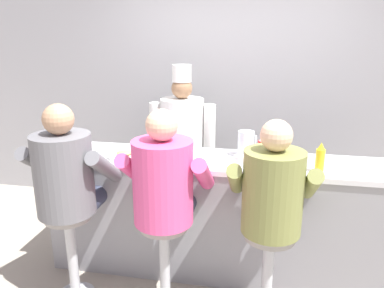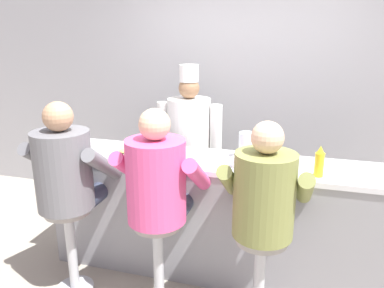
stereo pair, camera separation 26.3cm
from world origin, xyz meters
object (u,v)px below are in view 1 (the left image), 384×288
Objects in this scene: diner_seated_pink at (164,187)px; diner_seated_olive at (272,198)px; coffee_mug_white at (241,161)px; diner_seated_grey at (67,179)px; ketchup_bottle_red at (262,151)px; water_pitcher_clear at (246,144)px; cereal_bowl at (172,152)px; cook_in_whites_near at (182,142)px; coffee_mug_blue at (279,156)px; mustard_bottle_yellow at (320,158)px; breakfast_plate at (124,155)px.

diner_seated_olive is (0.71, -0.00, -0.02)m from diner_seated_pink.
diner_seated_grey is (-1.20, -0.40, -0.08)m from coffee_mug_white.
diner_seated_pink is (-0.64, -0.43, -0.16)m from ketchup_bottle_red.
diner_seated_olive is at bearing -0.16° from diner_seated_pink.
ketchup_bottle_red is at bearing -58.69° from water_pitcher_clear.
diner_seated_pink is (0.08, -0.56, -0.07)m from cereal_bowl.
diner_seated_pink is 0.89× the size of cook_in_whites_near.
ketchup_bottle_red is 0.20m from coffee_mug_blue.
coffee_mug_white is at bearing -15.21° from cereal_bowl.
coffee_mug_blue is 0.08× the size of diner_seated_grey.
water_pitcher_clear is 0.28m from coffee_mug_blue.
water_pitcher_clear is 1.70× the size of coffee_mug_blue.
diner_seated_pink is 1.03× the size of diner_seated_olive.
coffee_mug_white reaches higher than cereal_bowl.
diner_seated_grey is 1.01× the size of diner_seated_pink.
diner_seated_pink is at bearing -160.22° from mustard_bottle_yellow.
water_pitcher_clear reaches higher than coffee_mug_blue.
coffee_mug_blue is at bearing 84.36° from diner_seated_olive.
mustard_bottle_yellow is 1.14m from cereal_bowl.
cereal_bowl is at bearing -179.87° from coffee_mug_blue.
diner_seated_grey is 1.43m from diner_seated_olive.
coffee_mug_blue is 1.11m from cook_in_whites_near.
mustard_bottle_yellow is 1.35× the size of cereal_bowl.
ketchup_bottle_red reaches higher than cereal_bowl.
cereal_bowl is 0.57m from diner_seated_pink.
coffee_mug_blue is (0.29, 0.16, 0.00)m from coffee_mug_white.
breakfast_plate is at bearing 159.09° from diner_seated_olive.
coffee_mug_white is 1.27m from diner_seated_grey.
cook_in_whites_near is (0.58, 1.19, -0.04)m from diner_seated_grey.
mustard_bottle_yellow is 0.81× the size of breakfast_plate.
cereal_bowl is (-0.59, -0.09, -0.08)m from water_pitcher_clear.
ketchup_bottle_red is 0.15× the size of cook_in_whites_near.
water_pitcher_clear is at bearing 121.31° from ketchup_bottle_red.
cook_in_whites_near reaches higher than diner_seated_olive.
coffee_mug_white is 0.33m from coffee_mug_blue.
coffee_mug_blue is at bearing 5.45° from breakfast_plate.
ketchup_bottle_red is 1.43m from diner_seated_grey.
cook_in_whites_near reaches higher than coffee_mug_white.
cook_in_whites_near is (-1.18, 0.82, -0.18)m from mustard_bottle_yellow.
water_pitcher_clear is (-0.54, 0.27, 0.00)m from mustard_bottle_yellow.
diner_seated_pink reaches higher than water_pitcher_clear.
water_pitcher_clear is 0.14× the size of diner_seated_olive.
diner_seated_grey reaches higher than breakfast_plate.
diner_seated_grey reaches higher than coffee_mug_white.
diner_seated_pink is (-0.48, -0.40, -0.08)m from coffee_mug_white.
diner_seated_grey reaches higher than diner_seated_pink.
mustard_bottle_yellow is 1.67× the size of coffee_mug_white.
breakfast_plate is 1.67× the size of cereal_bowl.
breakfast_plate is at bearing 59.01° from diner_seated_grey.
coffee_mug_blue is at bearing 20.61° from diner_seated_grey.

